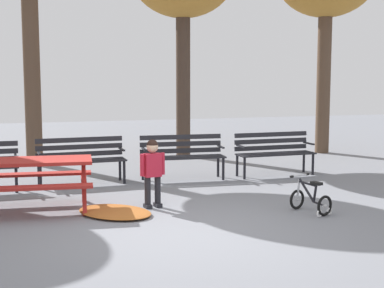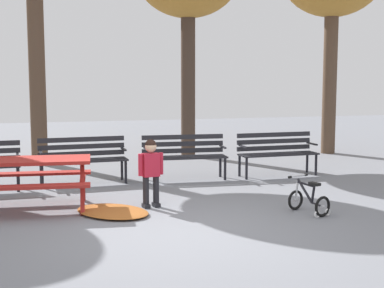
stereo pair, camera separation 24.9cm
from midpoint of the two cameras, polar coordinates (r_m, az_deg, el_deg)
ground at (r=7.34m, az=-0.36°, el=-8.76°), size 36.00×36.00×0.00m
picnic_table at (r=8.64m, az=-15.43°, el=-2.60°), size 1.93×1.52×0.79m
park_bench_left at (r=10.55m, az=-10.35°, el=-1.22°), size 1.62×0.52×0.85m
park_bench_right at (r=10.80m, az=-0.15°, el=-0.92°), size 1.63×0.57×0.85m
park_bench_far_right at (r=11.37m, az=9.19°, el=-0.61°), size 1.61×0.49×0.85m
child_standing at (r=8.49m, az=-3.35°, el=-2.40°), size 0.39×0.20×1.04m
kids_bicycle at (r=8.37m, az=12.61°, el=-5.55°), size 0.51×0.63×0.54m
leaf_pile at (r=8.26m, az=-7.20°, el=-6.78°), size 1.38×1.45×0.07m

